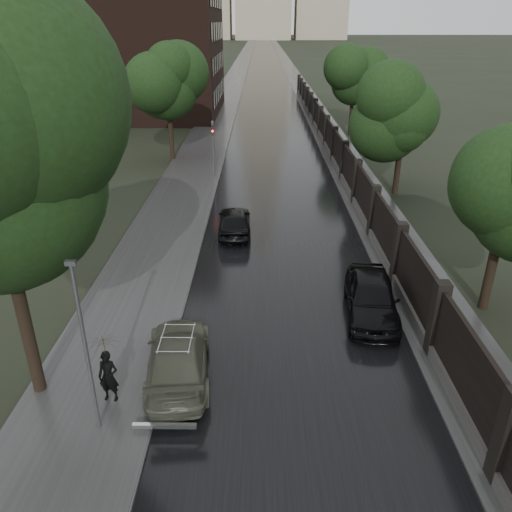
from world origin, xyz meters
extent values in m
plane|color=black|center=(0.00, 0.00, 0.00)|extent=(800.00, 800.00, 0.00)
cube|color=black|center=(0.00, 190.00, 0.01)|extent=(8.00, 420.00, 0.02)
cube|color=#2D2D2D|center=(-6.00, 190.00, 0.08)|extent=(4.00, 420.00, 0.16)
cube|color=#2D2D2D|center=(5.50, 190.00, 0.04)|extent=(3.00, 420.00, 0.08)
cube|color=#383533|center=(4.60, 32.00, 0.25)|extent=(0.40, 75.00, 0.50)
cube|color=black|center=(4.60, 32.00, 1.50)|extent=(0.15, 75.00, 2.00)
cube|color=black|center=(4.60, 70.00, 1.35)|extent=(0.45, 0.45, 2.70)
cylinder|color=black|center=(-7.60, 3.00, 3.58)|extent=(0.36, 0.36, 7.15)
cylinder|color=black|center=(-8.00, 30.00, 2.93)|extent=(0.36, 0.36, 5.85)
sphere|color=black|center=(-8.00, 30.00, 5.27)|extent=(4.25, 4.25, 4.25)
cylinder|color=black|center=(7.50, 8.00, 2.76)|extent=(0.36, 0.36, 5.53)
sphere|color=black|center=(7.50, 8.00, 4.97)|extent=(4.08, 4.08, 4.08)
cylinder|color=black|center=(7.50, 22.00, 2.76)|extent=(0.36, 0.36, 5.53)
sphere|color=black|center=(7.50, 22.00, 4.97)|extent=(4.08, 4.08, 4.08)
cylinder|color=black|center=(7.50, 40.00, 2.76)|extent=(0.36, 0.36, 5.53)
sphere|color=black|center=(7.50, 40.00, 4.97)|extent=(4.08, 4.08, 4.08)
cylinder|color=#59595E|center=(-5.40, 1.50, 2.50)|extent=(0.10, 0.10, 5.00)
cube|color=#59595E|center=(-5.40, 1.50, 5.05)|extent=(0.25, 0.12, 0.12)
cylinder|color=#59595E|center=(-4.30, 25.00, 1.50)|extent=(0.12, 0.12, 3.00)
imported|color=#59595E|center=(-4.30, 25.00, 3.50)|extent=(0.16, 0.20, 1.00)
sphere|color=#FF0C0C|center=(-4.30, 24.85, 3.35)|extent=(0.14, 0.14, 0.14)
cube|color=black|center=(-18.00, 52.00, 10.00)|extent=(24.00, 18.00, 20.00)
imported|color=#4C4E3F|center=(-3.60, 3.85, 0.67)|extent=(2.39, 4.83, 1.35)
imported|color=black|center=(-2.42, 15.30, 0.70)|extent=(1.81, 4.15, 1.39)
imported|color=black|center=(3.03, 7.42, 0.78)|extent=(2.30, 4.73, 1.56)
imported|color=black|center=(-5.35, 2.57, 0.96)|extent=(0.62, 0.44, 1.60)
imported|color=black|center=(-5.35, 2.57, 2.24)|extent=(1.02, 1.04, 0.85)
camera|label=1|loc=(-1.09, -8.61, 10.04)|focal=35.00mm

